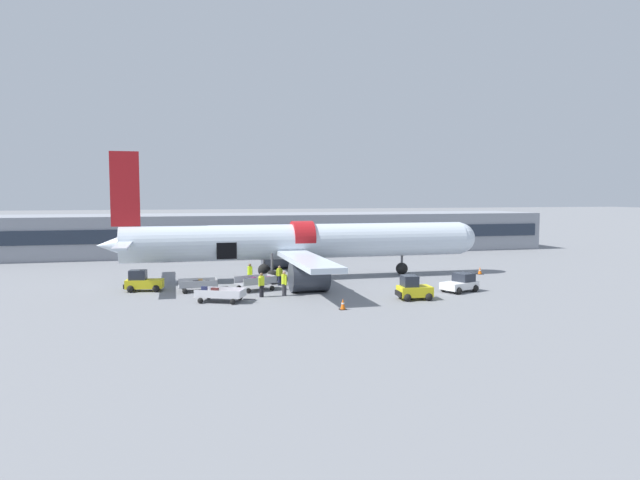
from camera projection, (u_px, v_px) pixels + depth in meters
name	position (u px, v px, depth m)	size (l,w,h in m)	color
ground_plane	(311.00, 293.00, 44.31)	(500.00, 500.00, 0.00)	slate
terminal_strip	(254.00, 233.00, 75.00)	(78.13, 11.40, 5.04)	gray
airplane	(296.00, 243.00, 51.48)	(34.71, 27.94, 11.20)	silver
baggage_tug_lead	(461.00, 284.00, 44.77)	(3.36, 2.69, 1.43)	white
baggage_tug_mid	(143.00, 282.00, 44.95)	(3.10, 1.97, 1.68)	yellow
baggage_tug_rear	(413.00, 289.00, 41.41)	(2.57, 2.13, 1.76)	yellow
baggage_cart_loading	(256.00, 283.00, 45.27)	(3.96, 2.67, 1.15)	#999BA0
baggage_cart_queued	(199.00, 285.00, 44.92)	(3.89, 2.21, 1.00)	#999BA0
baggage_cart_empty	(221.00, 295.00, 40.53)	(4.27, 2.88, 1.05)	silver
ground_crew_loader_a	(250.00, 274.00, 47.99)	(0.56, 0.61, 1.82)	#1E2338
ground_crew_loader_b	(261.00, 284.00, 42.37)	(0.58, 0.58, 1.82)	black
ground_crew_driver	(279.00, 275.00, 47.79)	(0.58, 0.41, 1.66)	#1E2338
ground_crew_supervisor	(297.00, 274.00, 48.40)	(0.53, 0.52, 1.64)	#2D2D33
ground_crew_helper	(284.00, 283.00, 42.87)	(0.54, 0.65, 1.86)	#2D2D33
safety_cone_nose	(480.00, 271.00, 54.48)	(0.56, 0.56, 0.70)	black
safety_cone_engine_left	(343.00, 304.00, 37.80)	(0.47, 0.47, 0.76)	black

